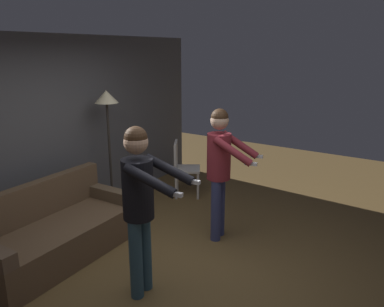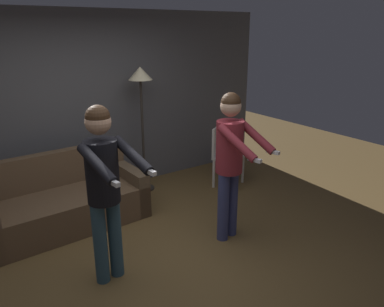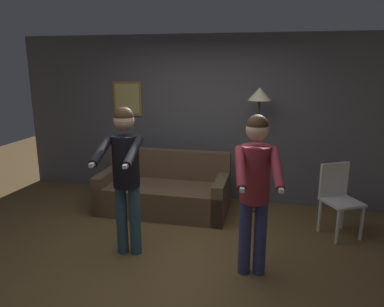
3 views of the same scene
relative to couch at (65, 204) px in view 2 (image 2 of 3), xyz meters
name	(u,v)px [view 2 (image 2 of 3)]	position (x,y,z in m)	size (l,w,h in m)	color
ground_plane	(153,264)	(0.46, -1.36, -0.28)	(12.00, 12.00, 0.00)	brown
back_wall_assembly	(73,108)	(0.45, 0.78, 1.02)	(6.40, 0.09, 2.60)	#55565A
couch	(65,204)	(0.00, 0.00, 0.00)	(1.93, 0.93, 0.87)	brown
torchiere_lamp	(141,88)	(1.32, 0.40, 1.26)	(0.34, 0.34, 1.84)	#332D28
person_standing_left	(104,179)	(0.02, -1.33, 0.77)	(0.49, 0.74, 1.73)	#325466
person_standing_right	(231,154)	(1.46, -1.39, 0.76)	(0.52, 0.70, 1.71)	navy
dining_chair_distant	(224,152)	(2.41, -0.14, 0.25)	(0.58, 0.58, 0.93)	silver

